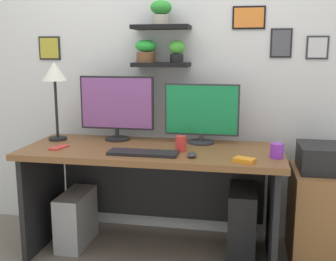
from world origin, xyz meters
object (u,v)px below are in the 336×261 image
Objects in this scene: desk at (154,175)px; cell_phone at (59,147)px; monitor_right at (202,113)px; computer_mouse at (192,155)px; computer_tower_right at (242,222)px; keyboard at (143,153)px; computer_tower_left at (76,218)px; desk_lamp at (55,78)px; monitor_left at (117,106)px; coffee_mug at (277,151)px; drawer_cabinet at (325,217)px; pen_cup at (181,144)px; printer at (329,158)px; scissors_tray at (244,160)px.

cell_phone is at bearing -164.48° from desk.
computer_mouse is at bearing -91.94° from monitor_right.
desk reaches higher than computer_tower_right.
keyboard is at bearing 177.69° from computer_mouse.
computer_tower_right is at bearing 2.52° from computer_tower_left.
desk is 0.32m from keyboard.
keyboard is 0.89m from desk_lamp.
desk_lamp is (-0.43, -0.09, 0.21)m from monitor_left.
computer_tower_left is 0.84× the size of computer_tower_right.
coffee_mug reaches higher than drawer_cabinet.
computer_mouse is at bearing -2.31° from keyboard.
pen_cup is (0.20, -0.10, 0.26)m from desk.
coffee_mug is at bearing -16.35° from monitor_left.
cell_phone is 1.41m from coffee_mug.
printer is (1.88, -0.03, -0.49)m from desk_lamp.
pen_cup is 0.45m from scissors_tray.
pen_cup reaches higher than desk.
monitor_right is 1.07m from drawer_cabinet.
computer_tower_right is at bearing 17.22° from pen_cup.
desk is 0.34m from pen_cup.
coffee_mug is (0.51, 0.08, 0.03)m from computer_mouse.
keyboard is 0.82m from coffee_mug.
scissors_tray reaches higher than cell_phone.
coffee_mug is 0.24× the size of printer.
keyboard is at bearing -53.49° from monitor_left.
monitor_left is 4.51× the size of scissors_tray.
printer is at bearing 13.02° from keyboard.
computer_tower_left is at bearing -177.48° from computer_tower_right.
computer_mouse is at bearing -33.89° from monitor_left.
monitor_right is 1.29× the size of computer_tower_left.
drawer_cabinet is (1.76, 0.21, -0.44)m from cell_phone.
desk_lamp reaches higher than keyboard.
coffee_mug is at bearing -8.69° from desk_lamp.
scissors_tray is at bearing -56.41° from monitor_right.
keyboard is at bearing -166.98° from drawer_cabinet.
scissors_tray is at bearing -12.61° from computer_tower_left.
keyboard is at bearing -22.77° from desk_lamp.
drawer_cabinet is (1.15, 0.04, -0.23)m from desk.
keyboard is 3.14× the size of cell_phone.
scissors_tray reaches higher than computer_tower_left.
computer_tower_left is at bearing -167.82° from monitor_right.
monitor_left is 5.42× the size of pen_cup.
monitor_right is at bearing 50.26° from keyboard.
printer is at bearing 31.83° from scissors_tray.
monitor_right is 1.19m from computer_tower_left.
computer_tower_left is at bearing 167.39° from scissors_tray.
cell_phone is at bearing -173.20° from drawer_cabinet.
cell_phone is 0.37× the size of printer.
computer_tower_left is (-1.18, 0.26, -0.57)m from scissors_tray.
pen_cup is 0.26× the size of printer.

